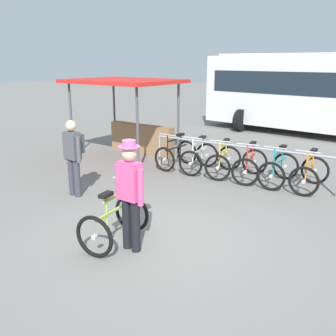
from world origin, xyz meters
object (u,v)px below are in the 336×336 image
object	(u,v)px
racked_bike_teal	(279,169)
racked_bike_red	(250,165)
pedestrian_with_backpack	(74,153)
person_with_featured_bike	(130,191)
market_stall	(132,110)
racked_bike_white	(199,158)
racked_bike_yellow	(224,161)
racked_bike_orange	(310,174)
featured_bicycle	(117,215)
racked_bike_black	(176,154)

from	to	relation	value
racked_bike_teal	racked_bike_red	bearing A→B (deg)	178.09
racked_bike_red	pedestrian_with_backpack	size ratio (longest dim) A/B	0.71
racked_bike_red	person_with_featured_bike	bearing A→B (deg)	-95.02
racked_bike_teal	market_stall	world-z (taller)	market_stall
racked_bike_white	racked_bike_yellow	xyz separation A→B (m)	(0.70, -0.02, -0.00)
racked_bike_yellow	person_with_featured_bike	world-z (taller)	person_with_featured_bike
racked_bike_orange	racked_bike_white	bearing A→B (deg)	178.09
racked_bike_teal	market_stall	xyz separation A→B (m)	(-4.61, 0.62, 1.03)
racked_bike_teal	racked_bike_white	bearing A→B (deg)	178.09
racked_bike_white	market_stall	xyz separation A→B (m)	(-2.52, 0.55, 1.03)
racked_bike_orange	person_with_featured_bike	xyz separation A→B (m)	(-1.78, -4.34, 0.58)
racked_bike_red	racked_bike_teal	xyz separation A→B (m)	(0.70, -0.02, 0.00)
racked_bike_orange	market_stall	distance (m)	5.45
racked_bike_yellow	racked_bike_teal	size ratio (longest dim) A/B	1.01
racked_bike_yellow	featured_bicycle	xyz separation A→B (m)	(-0.04, -4.29, 0.08)
racked_bike_black	market_stall	world-z (taller)	market_stall
racked_bike_orange	featured_bicycle	size ratio (longest dim) A/B	0.95
racked_bike_white	racked_bike_teal	world-z (taller)	same
racked_bike_orange	racked_bike_black	bearing A→B (deg)	178.09
racked_bike_teal	racked_bike_black	bearing A→B (deg)	178.09
pedestrian_with_backpack	market_stall	bearing A→B (deg)	106.32
racked_bike_black	market_stall	distance (m)	2.15
racked_bike_white	racked_bike_red	xyz separation A→B (m)	(1.40, -0.05, -0.00)
racked_bike_black	pedestrian_with_backpack	xyz separation A→B (m)	(-0.76, -3.07, 0.57)
racked_bike_white	featured_bicycle	distance (m)	4.37
racked_bike_teal	racked_bike_orange	size ratio (longest dim) A/B	1.01
racked_bike_black	featured_bicycle	bearing A→B (deg)	-72.64
racked_bike_orange	pedestrian_with_backpack	size ratio (longest dim) A/B	0.69
racked_bike_white	racked_bike_orange	bearing A→B (deg)	-1.91
racked_bike_black	pedestrian_with_backpack	distance (m)	3.21
racked_bike_red	racked_bike_yellow	bearing A→B (deg)	178.09
featured_bicycle	market_stall	size ratio (longest dim) A/B	0.36
person_with_featured_bike	market_stall	bearing A→B (deg)	125.28
racked_bike_red	pedestrian_with_backpack	bearing A→B (deg)	-133.70
pedestrian_with_backpack	racked_bike_white	bearing A→B (deg)	64.31
racked_bike_red	market_stall	distance (m)	4.09
person_with_featured_bike	pedestrian_with_backpack	distance (m)	2.84
racked_bike_red	racked_bike_white	bearing A→B (deg)	178.09
racked_bike_yellow	market_stall	size ratio (longest dim) A/B	0.34
racked_bike_black	featured_bicycle	distance (m)	4.55
racked_bike_white	person_with_featured_bike	distance (m)	4.59
featured_bicycle	market_stall	xyz separation A→B (m)	(-3.17, 4.87, 0.95)
featured_bicycle	person_with_featured_bike	bearing A→B (deg)	-18.54
racked_bike_white	market_stall	size ratio (longest dim) A/B	0.33
racked_bike_red	person_with_featured_bike	distance (m)	4.44
racked_bike_white	pedestrian_with_backpack	size ratio (longest dim) A/B	0.67
racked_bike_black	person_with_featured_bike	xyz separation A→B (m)	(1.71, -4.46, 0.58)
racked_bike_orange	person_with_featured_bike	bearing A→B (deg)	-112.35
featured_bicycle	pedestrian_with_backpack	bearing A→B (deg)	149.01
racked_bike_white	featured_bicycle	world-z (taller)	same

